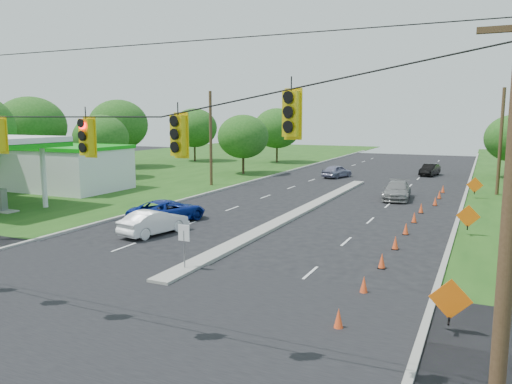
% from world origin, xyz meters
% --- Properties ---
extents(ground, '(160.00, 160.00, 0.00)m').
position_xyz_m(ground, '(0.00, 0.00, 0.00)').
color(ground, black).
rests_on(ground, ground).
extents(cross_street, '(160.00, 14.00, 0.02)m').
position_xyz_m(cross_street, '(0.00, 0.00, 0.00)').
color(cross_street, black).
rests_on(cross_street, ground).
extents(curb_left, '(0.25, 110.00, 0.16)m').
position_xyz_m(curb_left, '(-10.10, 30.00, 0.00)').
color(curb_left, gray).
rests_on(curb_left, ground).
extents(curb_right, '(0.25, 110.00, 0.16)m').
position_xyz_m(curb_right, '(10.10, 30.00, 0.00)').
color(curb_right, gray).
rests_on(curb_right, ground).
extents(median, '(1.00, 34.00, 0.18)m').
position_xyz_m(median, '(0.00, 21.00, 0.00)').
color(median, gray).
rests_on(median, ground).
extents(median_sign, '(0.55, 0.06, 2.05)m').
position_xyz_m(median_sign, '(0.00, 6.00, 1.46)').
color(median_sign, gray).
rests_on(median_sign, ground).
extents(signal_span, '(25.60, 0.32, 9.00)m').
position_xyz_m(signal_span, '(-0.05, -1.00, 4.97)').
color(signal_span, '#422D1C').
rests_on(signal_span, ground).
extents(utility_pole_far_left, '(0.28, 0.28, 9.00)m').
position_xyz_m(utility_pole_far_left, '(-12.50, 30.00, 4.50)').
color(utility_pole_far_left, '#422D1C').
rests_on(utility_pole_far_left, ground).
extents(utility_pole_far_right, '(0.28, 0.28, 9.00)m').
position_xyz_m(utility_pole_far_right, '(12.50, 35.00, 4.50)').
color(utility_pole_far_right, '#422D1C').
rests_on(utility_pole_far_right, ground).
extents(gas_station, '(18.40, 19.70, 5.20)m').
position_xyz_m(gas_station, '(-23.64, 20.24, 2.58)').
color(gas_station, white).
rests_on(gas_station, ground).
extents(cone_0, '(0.32, 0.32, 0.70)m').
position_xyz_m(cone_0, '(7.63, 3.00, 0.35)').
color(cone_0, '#FF5221').
rests_on(cone_0, ground).
extents(cone_1, '(0.32, 0.32, 0.70)m').
position_xyz_m(cone_1, '(7.63, 6.50, 0.35)').
color(cone_1, '#FF5221').
rests_on(cone_1, ground).
extents(cone_2, '(0.32, 0.32, 0.70)m').
position_xyz_m(cone_2, '(7.63, 10.00, 0.35)').
color(cone_2, '#FF5221').
rests_on(cone_2, ground).
extents(cone_3, '(0.32, 0.32, 0.70)m').
position_xyz_m(cone_3, '(7.63, 13.50, 0.35)').
color(cone_3, '#FF5221').
rests_on(cone_3, ground).
extents(cone_4, '(0.32, 0.32, 0.70)m').
position_xyz_m(cone_4, '(7.63, 17.00, 0.35)').
color(cone_4, '#FF5221').
rests_on(cone_4, ground).
extents(cone_5, '(0.32, 0.32, 0.70)m').
position_xyz_m(cone_5, '(7.63, 20.50, 0.35)').
color(cone_5, '#FF5221').
rests_on(cone_5, ground).
extents(cone_6, '(0.32, 0.32, 0.70)m').
position_xyz_m(cone_6, '(7.63, 24.00, 0.35)').
color(cone_6, '#FF5221').
rests_on(cone_6, ground).
extents(cone_7, '(0.32, 0.32, 0.70)m').
position_xyz_m(cone_7, '(8.23, 27.50, 0.35)').
color(cone_7, '#FF5221').
rests_on(cone_7, ground).
extents(cone_8, '(0.32, 0.32, 0.70)m').
position_xyz_m(cone_8, '(8.23, 31.00, 0.35)').
color(cone_8, '#FF5221').
rests_on(cone_8, ground).
extents(cone_9, '(0.32, 0.32, 0.70)m').
position_xyz_m(cone_9, '(8.23, 34.50, 0.35)').
color(cone_9, '#FF5221').
rests_on(cone_9, ground).
extents(work_sign_0, '(1.27, 0.58, 1.37)m').
position_xyz_m(work_sign_0, '(10.80, 4.00, 1.09)').
color(work_sign_0, black).
rests_on(work_sign_0, ground).
extents(work_sign_1, '(1.27, 0.58, 1.37)m').
position_xyz_m(work_sign_1, '(10.80, 18.00, 1.09)').
color(work_sign_1, black).
rests_on(work_sign_1, ground).
extents(work_sign_2, '(1.27, 0.58, 1.37)m').
position_xyz_m(work_sign_2, '(10.80, 32.00, 1.09)').
color(work_sign_2, black).
rests_on(work_sign_2, ground).
extents(tree_2, '(5.88, 5.88, 6.86)m').
position_xyz_m(tree_2, '(-26.00, 30.00, 4.34)').
color(tree_2, black).
rests_on(tree_2, ground).
extents(tree_3, '(7.56, 7.56, 8.82)m').
position_xyz_m(tree_3, '(-32.00, 40.00, 5.58)').
color(tree_3, black).
rests_on(tree_3, ground).
extents(tree_4, '(6.72, 6.72, 7.84)m').
position_xyz_m(tree_4, '(-28.00, 52.00, 4.96)').
color(tree_4, black).
rests_on(tree_4, ground).
extents(tree_5, '(5.88, 5.88, 6.86)m').
position_xyz_m(tree_5, '(-14.00, 40.00, 4.34)').
color(tree_5, black).
rests_on(tree_5, ground).
extents(tree_6, '(6.72, 6.72, 7.84)m').
position_xyz_m(tree_6, '(-16.00, 55.00, 4.96)').
color(tree_6, black).
rests_on(tree_6, ground).
extents(tree_14, '(7.56, 7.56, 8.82)m').
position_xyz_m(tree_14, '(-34.00, 28.00, 5.58)').
color(tree_14, black).
rests_on(tree_14, ground).
extents(white_sedan, '(2.27, 4.43, 1.39)m').
position_xyz_m(white_sedan, '(-5.34, 11.10, 0.70)').
color(white_sedan, white).
rests_on(white_sedan, ground).
extents(blue_pickup, '(3.59, 5.62, 1.44)m').
position_xyz_m(blue_pickup, '(-6.55, 14.19, 0.72)').
color(blue_pickup, navy).
rests_on(blue_pickup, ground).
extents(silver_car_far, '(2.41, 5.12, 1.44)m').
position_xyz_m(silver_car_far, '(5.14, 29.25, 0.72)').
color(silver_car_far, gray).
rests_on(silver_car_far, ground).
extents(silver_car_oncoming, '(2.79, 4.40, 1.40)m').
position_xyz_m(silver_car_oncoming, '(-3.26, 41.40, 0.70)').
color(silver_car_oncoming, gray).
rests_on(silver_car_oncoming, ground).
extents(dark_car_receding, '(2.04, 4.19, 1.32)m').
position_xyz_m(dark_car_receding, '(5.78, 47.59, 0.66)').
color(dark_car_receding, black).
rests_on(dark_car_receding, ground).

